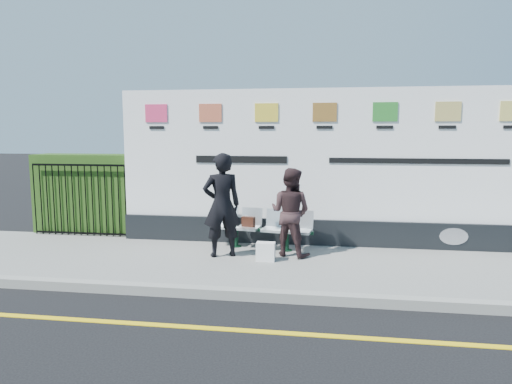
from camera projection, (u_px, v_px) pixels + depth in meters
ground at (276, 333)px, 5.26m from camera, size 80.00×80.00×0.00m
pavement at (292, 266)px, 7.70m from camera, size 14.00×3.00×0.12m
kerb at (284, 296)px, 6.23m from camera, size 14.00×0.18×0.14m
yellow_line at (276, 333)px, 5.26m from camera, size 14.00×0.10×0.01m
billboard at (323, 178)px, 8.77m from camera, size 8.00×0.30×3.00m
hedge at (90, 193)px, 10.02m from camera, size 2.35×0.70×1.70m
railing at (79, 200)px, 9.58m from camera, size 2.05×0.06×1.54m
bench at (261, 238)px, 8.57m from camera, size 1.96×0.81×0.41m
woman_left at (222, 205)px, 7.97m from camera, size 0.78×0.66×1.83m
woman_right at (290, 212)px, 8.04m from camera, size 0.92×0.83×1.56m
handbag_brown at (248, 222)px, 8.60m from camera, size 0.26×0.17×0.19m
carrier_bag_white at (266, 252)px, 7.77m from camera, size 0.32×0.19×0.32m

